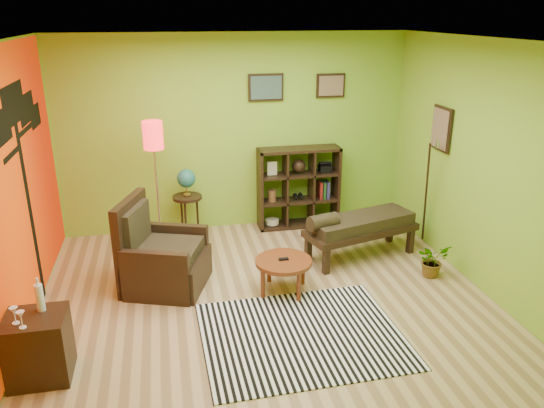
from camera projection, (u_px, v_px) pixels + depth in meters
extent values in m
plane|color=tan|center=(265.00, 298.00, 6.00)|extent=(5.00, 5.00, 0.00)
cube|color=#87BD2D|center=(235.00, 134.00, 7.59)|extent=(5.00, 0.04, 2.80)
cube|color=#87BD2D|center=(331.00, 282.00, 3.45)|extent=(5.00, 0.04, 2.80)
cube|color=#87BD2D|center=(8.00, 196.00, 5.04)|extent=(0.04, 4.50, 2.80)
cube|color=#87BD2D|center=(481.00, 167.00, 6.00)|extent=(0.04, 4.50, 2.80)
cube|color=white|center=(264.00, 40.00, 5.04)|extent=(5.00, 4.50, 0.04)
cube|color=#E03B03|center=(10.00, 196.00, 5.05)|extent=(0.01, 4.45, 2.75)
cube|color=black|center=(30.00, 210.00, 5.68)|extent=(0.01, 0.14, 2.10)
cube|color=black|center=(1.00, 128.00, 4.87)|extent=(0.01, 0.65, 0.32)
cube|color=black|center=(14.00, 104.00, 5.33)|extent=(0.01, 0.85, 0.40)
cube|color=black|center=(27.00, 108.00, 5.84)|extent=(0.01, 0.70, 0.32)
cube|color=black|center=(35.00, 116.00, 6.21)|extent=(0.01, 0.50, 0.26)
cube|color=black|center=(266.00, 87.00, 7.42)|extent=(0.50, 0.03, 0.38)
cube|color=#496B5E|center=(266.00, 88.00, 7.40)|extent=(0.44, 0.01, 0.32)
cube|color=black|center=(331.00, 86.00, 7.61)|extent=(0.42, 0.03, 0.34)
cube|color=#98795B|center=(331.00, 86.00, 7.58)|extent=(0.36, 0.01, 0.28)
cube|color=black|center=(442.00, 129.00, 6.74)|extent=(0.03, 0.44, 0.56)
cube|color=#98795B|center=(440.00, 129.00, 6.73)|extent=(0.01, 0.38, 0.50)
cylinder|color=black|center=(426.00, 194.00, 7.01)|extent=(0.23, 0.34, 1.46)
cone|color=silver|center=(438.00, 142.00, 6.62)|extent=(0.08, 0.09, 0.16)
cube|color=white|center=(301.00, 335.00, 5.31)|extent=(2.02, 1.67, 0.01)
cylinder|color=maroon|center=(284.00, 262.00, 6.03)|extent=(0.65, 0.65, 0.05)
cylinder|color=maroon|center=(303.00, 271.00, 6.26)|extent=(0.05, 0.05, 0.35)
cylinder|color=maroon|center=(269.00, 268.00, 6.32)|extent=(0.05, 0.05, 0.35)
cylinder|color=maroon|center=(299.00, 287.00, 5.88)|extent=(0.05, 0.05, 0.35)
cylinder|color=maroon|center=(263.00, 284.00, 5.94)|extent=(0.05, 0.05, 0.35)
cube|color=black|center=(284.00, 259.00, 6.02)|extent=(0.11, 0.05, 0.02)
cube|color=black|center=(168.00, 271.00, 6.21)|extent=(1.09, 1.07, 0.39)
cube|color=black|center=(132.00, 242.00, 6.15)|extent=(0.37, 0.82, 1.07)
cube|color=black|center=(155.00, 278.00, 5.80)|extent=(0.76, 0.35, 0.62)
cube|color=black|center=(178.00, 248.00, 6.54)|extent=(0.76, 0.35, 0.62)
cube|color=#EDCA76|center=(169.00, 251.00, 6.12)|extent=(0.86, 0.85, 0.14)
cube|color=#EDCA76|center=(137.00, 227.00, 6.07)|extent=(0.29, 0.61, 0.49)
cube|color=black|center=(39.00, 347.00, 4.62)|extent=(0.51, 0.47, 0.61)
cylinder|color=white|center=(40.00, 298.00, 4.58)|extent=(0.07, 0.07, 0.25)
cylinder|color=white|center=(37.00, 282.00, 4.52)|extent=(0.02, 0.02, 0.07)
cylinder|color=white|center=(16.00, 323.00, 4.42)|extent=(0.06, 0.06, 0.01)
cylinder|color=white|center=(15.00, 318.00, 4.40)|extent=(0.01, 0.01, 0.09)
cone|color=white|center=(14.00, 311.00, 4.38)|extent=(0.07, 0.07, 0.06)
cylinder|color=white|center=(23.00, 327.00, 4.36)|extent=(0.06, 0.06, 0.01)
cylinder|color=white|center=(22.00, 322.00, 4.34)|extent=(0.01, 0.01, 0.09)
cone|color=white|center=(20.00, 315.00, 4.32)|extent=(0.07, 0.07, 0.06)
cylinder|color=silver|center=(162.00, 249.00, 7.20)|extent=(0.27, 0.27, 0.03)
cylinder|color=silver|center=(157.00, 193.00, 6.93)|extent=(0.02, 0.02, 1.64)
cylinder|color=red|center=(153.00, 135.00, 6.66)|extent=(0.26, 0.26, 0.36)
cylinder|color=black|center=(187.00, 197.00, 7.44)|extent=(0.41, 0.41, 0.04)
cylinder|color=black|center=(198.00, 216.00, 7.59)|extent=(0.03, 0.03, 0.58)
cylinder|color=black|center=(182.00, 216.00, 7.62)|extent=(0.03, 0.03, 0.58)
cylinder|color=black|center=(186.00, 221.00, 7.42)|extent=(0.03, 0.03, 0.58)
cylinder|color=gold|center=(187.00, 195.00, 7.42)|extent=(0.10, 0.10, 0.02)
cylinder|color=gold|center=(187.00, 190.00, 7.40)|extent=(0.02, 0.02, 0.10)
sphere|color=#0D5998|center=(186.00, 178.00, 7.34)|extent=(0.26, 0.26, 0.26)
cube|color=black|center=(260.00, 190.00, 7.72)|extent=(0.04, 0.35, 1.20)
cube|color=black|center=(336.00, 185.00, 7.95)|extent=(0.04, 0.35, 1.20)
cube|color=black|center=(298.00, 224.00, 8.03)|extent=(1.20, 0.35, 0.04)
cube|color=black|center=(299.00, 149.00, 7.64)|extent=(1.20, 0.35, 0.04)
cube|color=black|center=(285.00, 188.00, 7.80)|extent=(0.03, 0.33, 1.12)
cube|color=black|center=(312.00, 187.00, 7.87)|extent=(0.03, 0.33, 1.12)
cube|color=black|center=(298.00, 200.00, 7.90)|extent=(1.12, 0.33, 0.03)
cube|color=black|center=(299.00, 175.00, 7.77)|extent=(1.12, 0.33, 0.03)
cylinder|color=beige|center=(272.00, 222.00, 7.93)|extent=(0.20, 0.20, 0.07)
sphere|color=black|center=(299.00, 166.00, 7.72)|extent=(0.20, 0.20, 0.20)
cube|color=black|center=(325.00, 168.00, 7.82)|extent=(0.18, 0.15, 0.10)
cylinder|color=black|center=(296.00, 196.00, 7.87)|extent=(0.06, 0.12, 0.06)
cylinder|color=black|center=(301.00, 196.00, 7.89)|extent=(0.06, 0.12, 0.06)
ellipsoid|color=#384C26|center=(323.00, 217.00, 8.08)|extent=(0.18, 0.18, 0.09)
cylinder|color=brown|center=(272.00, 196.00, 7.79)|extent=(0.12, 0.12, 0.18)
cube|color=beige|center=(272.00, 168.00, 7.65)|extent=(0.14, 0.03, 0.20)
cube|color=maroon|center=(320.00, 190.00, 7.92)|extent=(0.04, 0.18, 0.26)
cube|color=#1E4C1E|center=(323.00, 190.00, 7.93)|extent=(0.04, 0.18, 0.26)
cube|color=navy|center=(327.00, 189.00, 7.94)|extent=(0.04, 0.18, 0.26)
cube|color=black|center=(361.00, 230.00, 6.90)|extent=(1.59, 0.92, 0.09)
cube|color=#EDCA76|center=(362.00, 222.00, 6.86)|extent=(1.47, 0.82, 0.15)
cylinder|color=#EDCA76|center=(323.00, 222.00, 6.57)|extent=(0.41, 0.29, 0.19)
cube|color=black|center=(390.00, 230.00, 7.43)|extent=(0.09, 0.09, 0.33)
cube|color=black|center=(308.00, 248.00, 6.86)|extent=(0.09, 0.09, 0.33)
cube|color=black|center=(410.00, 241.00, 7.08)|extent=(0.09, 0.09, 0.33)
cube|color=black|center=(326.00, 261.00, 6.51)|extent=(0.09, 0.09, 0.33)
imported|color=#26661E|center=(432.00, 263.00, 6.46)|extent=(0.47, 0.50, 0.33)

